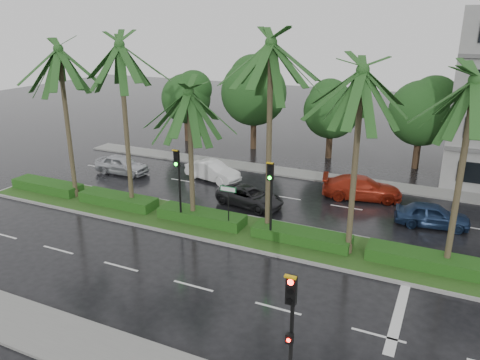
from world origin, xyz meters
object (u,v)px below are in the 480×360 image
at_px(signal_median_left, 178,175).
at_px(street_sign, 228,197).
at_px(signal_near, 291,332).
at_px(car_white, 213,171).
at_px(car_red, 362,188).
at_px(car_silver, 122,165).
at_px(car_darkgrey, 250,197).
at_px(car_blue, 432,215).

relative_size(signal_median_left, street_sign, 1.68).
relative_size(signal_near, car_white, 1.02).
bearing_deg(car_red, car_silver, 85.34).
bearing_deg(street_sign, car_silver, 153.68).
relative_size(signal_median_left, car_red, 0.85).
bearing_deg(car_silver, car_white, -78.53).
bearing_deg(signal_median_left, signal_near, -44.09).
height_order(car_darkgrey, car_blue, car_blue).
xyz_separation_m(car_darkgrey, car_blue, (10.59, 1.57, 0.08)).
bearing_deg(car_darkgrey, car_red, -43.66).
relative_size(car_silver, car_darkgrey, 0.96).
relative_size(street_sign, car_red, 0.51).
height_order(car_silver, car_white, car_silver).
bearing_deg(car_darkgrey, signal_near, -140.53).
distance_m(street_sign, car_white, 9.23).
distance_m(car_silver, car_darkgrey, 11.59).
bearing_deg(street_sign, car_darkgrey, 98.01).
distance_m(signal_near, car_darkgrey, 16.10).
xyz_separation_m(car_white, car_darkgrey, (4.50, -3.37, -0.09)).
height_order(car_red, car_blue, car_red).
relative_size(signal_near, car_red, 0.85).
bearing_deg(car_darkgrey, signal_median_left, 162.32).
bearing_deg(signal_near, car_white, 124.73).
height_order(car_darkgrey, car_red, car_red).
height_order(car_white, car_blue, car_white).
bearing_deg(car_silver, signal_near, -131.30).
xyz_separation_m(signal_median_left, car_white, (-2.09, 7.75, -2.29)).
bearing_deg(car_blue, signal_near, 161.45).
height_order(street_sign, car_blue, street_sign).
relative_size(signal_near, car_silver, 1.03).
distance_m(signal_median_left, car_darkgrey, 5.54).
bearing_deg(car_white, car_red, -72.93).
bearing_deg(car_white, street_sign, -134.01).
relative_size(car_silver, car_white, 0.99).
distance_m(car_silver, car_red, 17.73).
bearing_deg(signal_near, car_blue, 79.14).
xyz_separation_m(street_sign, car_red, (5.50, 8.50, -1.38)).
height_order(signal_median_left, street_sign, signal_median_left).
xyz_separation_m(car_darkgrey, car_red, (6.09, 4.30, 0.13)).
distance_m(car_darkgrey, car_red, 7.46).
bearing_deg(car_red, car_darkgrey, 112.32).
bearing_deg(street_sign, car_red, 57.09).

